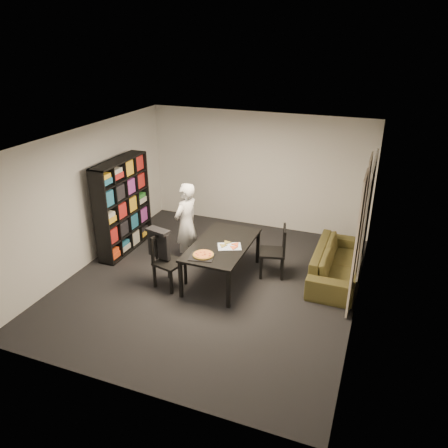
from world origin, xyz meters
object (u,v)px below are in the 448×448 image
at_px(bookshelf, 123,206).
at_px(baking_tray, 202,257).
at_px(pepperoni_pizza, 203,255).
at_px(dining_table, 222,247).
at_px(chair_left, 165,257).
at_px(sofa, 337,263).
at_px(chair_right, 278,248).
at_px(person, 186,224).

relative_size(bookshelf, baking_tray, 4.75).
xyz_separation_m(baking_tray, pepperoni_pizza, (0.01, 0.04, 0.02)).
height_order(dining_table, chair_left, chair_left).
bearing_deg(bookshelf, pepperoni_pizza, -23.88).
xyz_separation_m(bookshelf, baking_tray, (2.16, -1.00, -0.23)).
distance_m(dining_table, baking_tray, 0.61).
bearing_deg(chair_left, bookshelf, 70.21).
height_order(baking_tray, sofa, baking_tray).
bearing_deg(bookshelf, chair_right, 1.53).
height_order(bookshelf, baking_tray, bookshelf).
relative_size(chair_left, person, 0.59).
relative_size(dining_table, baking_tray, 4.28).
distance_m(dining_table, person, 0.94).
bearing_deg(chair_left, dining_table, -44.65).
xyz_separation_m(dining_table, person, (-0.86, 0.34, 0.16)).
bearing_deg(dining_table, person, 158.47).
xyz_separation_m(dining_table, pepperoni_pizza, (-0.12, -0.55, 0.09)).
bearing_deg(pepperoni_pizza, baking_tray, -101.16).
height_order(person, baking_tray, person).
bearing_deg(bookshelf, chair_left, -33.33).
height_order(bookshelf, pepperoni_pizza, bookshelf).
distance_m(baking_tray, pepperoni_pizza, 0.05).
xyz_separation_m(dining_table, sofa, (1.93, 0.81, -0.36)).
xyz_separation_m(bookshelf, chair_right, (3.18, 0.08, -0.40)).
bearing_deg(person, chair_right, 108.67).
relative_size(chair_left, chair_right, 1.00).
xyz_separation_m(chair_left, chair_right, (1.75, 1.03, 0.00)).
relative_size(dining_table, pepperoni_pizza, 4.90).
distance_m(bookshelf, baking_tray, 2.39).
distance_m(chair_right, pepperoni_pizza, 1.47).
distance_m(person, baking_tray, 1.19).
relative_size(dining_table, person, 1.06).
relative_size(chair_left, sofa, 0.48).
bearing_deg(sofa, dining_table, 112.72).
xyz_separation_m(chair_right, sofa, (1.04, 0.31, -0.26)).
bearing_deg(baking_tray, chair_left, 175.07).
height_order(person, pepperoni_pizza, person).
bearing_deg(dining_table, sofa, 22.72).
height_order(chair_left, baking_tray, chair_left).
bearing_deg(person, pepperoni_pizza, 53.35).
distance_m(person, pepperoni_pizza, 1.16).
height_order(dining_table, pepperoni_pizza, pepperoni_pizza).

